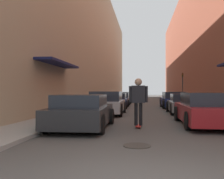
{
  "coord_description": "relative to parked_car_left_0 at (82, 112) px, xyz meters",
  "views": [
    {
      "loc": [
        -0.15,
        -3.35,
        1.39
      ],
      "look_at": [
        -1.88,
        10.54,
        1.47
      ],
      "focal_mm": 40.0,
      "sensor_mm": 36.0,
      "label": 1
    }
  ],
  "objects": [
    {
      "name": "curb_strip_left",
      "position": [
        -1.86,
        22.76,
        -0.55
      ],
      "size": [
        1.8,
        56.93,
        0.12
      ],
      "color": "gray",
      "rests_on": "ground"
    },
    {
      "name": "parked_car_left_0",
      "position": [
        0.0,
        0.0,
        0.0
      ],
      "size": [
        2.06,
        4.1,
        1.25
      ],
      "color": "#232326",
      "rests_on": "ground"
    },
    {
      "name": "ground",
      "position": [
        2.42,
        17.06,
        -0.61
      ],
      "size": [
        125.25,
        125.25,
        0.0
      ],
      "primitive_type": "plane",
      "color": "#4C4947"
    },
    {
      "name": "parked_car_right_0",
      "position": [
        4.72,
        1.38,
        0.03
      ],
      "size": [
        1.96,
        4.69,
        1.32
      ],
      "color": "maroon",
      "rests_on": "ground"
    },
    {
      "name": "parked_car_left_5",
      "position": [
        0.11,
        27.81,
        -0.01
      ],
      "size": [
        2.0,
        4.21,
        1.23
      ],
      "color": "#232326",
      "rests_on": "ground"
    },
    {
      "name": "parked_car_left_4",
      "position": [
        0.01,
        22.03,
        -0.02
      ],
      "size": [
        1.91,
        4.62,
        1.2
      ],
      "color": "gray",
      "rests_on": "ground"
    },
    {
      "name": "building_row_left",
      "position": [
        -4.76,
        22.75,
        7.13
      ],
      "size": [
        4.9,
        56.93,
        15.49
      ],
      "color": "tan",
      "rests_on": "ground"
    },
    {
      "name": "manhole_cover",
      "position": [
        2.11,
        -2.73,
        -0.6
      ],
      "size": [
        0.7,
        0.7,
        0.02
      ],
      "color": "#332D28",
      "rests_on": "ground"
    },
    {
      "name": "skateboarder",
      "position": [
        2.09,
        0.49,
        0.55
      ],
      "size": [
        0.72,
        0.78,
        1.87
      ],
      "color": "#B2231E",
      "rests_on": "ground"
    },
    {
      "name": "parked_car_right_1",
      "position": [
        4.86,
        6.72,
        -0.02
      ],
      "size": [
        2.07,
        4.05,
        1.21
      ],
      "color": "gray",
      "rests_on": "ground"
    },
    {
      "name": "parked_car_left_2",
      "position": [
        0.06,
        11.18,
        -0.02
      ],
      "size": [
        2.0,
        4.29,
        1.19
      ],
      "color": "navy",
      "rests_on": "ground"
    },
    {
      "name": "parked_car_right_2",
      "position": [
        4.7,
        11.76,
        0.02
      ],
      "size": [
        1.9,
        4.44,
        1.31
      ],
      "color": "navy",
      "rests_on": "ground"
    },
    {
      "name": "building_row_right",
      "position": [
        9.59,
        22.75,
        6.89
      ],
      "size": [
        4.9,
        56.93,
        15.0
      ],
      "color": "brown",
      "rests_on": "ground"
    },
    {
      "name": "parked_car_left_3",
      "position": [
        0.03,
        16.56,
        -0.03
      ],
      "size": [
        1.97,
        4.13,
        1.19
      ],
      "color": "#B7B7BC",
      "rests_on": "ground"
    },
    {
      "name": "parked_car_left_1",
      "position": [
        0.14,
        5.55,
        0.05
      ],
      "size": [
        2.03,
        4.2,
        1.36
      ],
      "color": "#B7B7BC",
      "rests_on": "ground"
    },
    {
      "name": "curb_strip_right",
      "position": [
        6.69,
        22.76,
        -0.55
      ],
      "size": [
        1.8,
        56.93,
        0.12
      ],
      "color": "gray",
      "rests_on": "ground"
    },
    {
      "name": "traffic_light",
      "position": [
        6.87,
        20.98,
        1.59
      ],
      "size": [
        0.16,
        0.22,
        3.35
      ],
      "color": "#2D2D2D",
      "rests_on": "curb_strip_right"
    }
  ]
}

